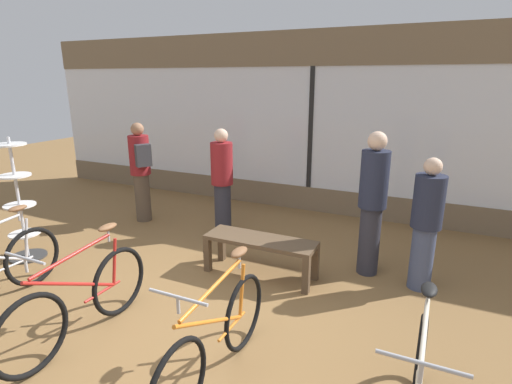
{
  "coord_description": "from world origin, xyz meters",
  "views": [
    {
      "loc": [
        2.15,
        -2.83,
        2.4
      ],
      "look_at": [
        0.0,
        1.76,
        0.95
      ],
      "focal_mm": 28.0,
      "sensor_mm": 36.0,
      "label": 1
    }
  ],
  "objects_px": {
    "customer_near_rack": "(141,169)",
    "customer_mid_floor": "(222,180)",
    "bicycle_left": "(81,301)",
    "accessory_rack": "(20,210)",
    "customer_by_window": "(372,201)",
    "display_bench": "(260,245)",
    "customer_near_bench": "(426,223)",
    "bicycle_right": "(216,339)"
  },
  "relations": [
    {
      "from": "customer_by_window",
      "to": "customer_near_rack",
      "type": "bearing_deg",
      "value": 175.13
    },
    {
      "from": "bicycle_left",
      "to": "customer_near_bench",
      "type": "height_order",
      "value": "customer_near_bench"
    },
    {
      "from": "customer_by_window",
      "to": "bicycle_right",
      "type": "bearing_deg",
      "value": -107.34
    },
    {
      "from": "accessory_rack",
      "to": "display_bench",
      "type": "relative_size",
      "value": 1.2
    },
    {
      "from": "bicycle_right",
      "to": "customer_mid_floor",
      "type": "height_order",
      "value": "customer_mid_floor"
    },
    {
      "from": "bicycle_left",
      "to": "bicycle_right",
      "type": "height_order",
      "value": "bicycle_left"
    },
    {
      "from": "display_bench",
      "to": "customer_mid_floor",
      "type": "relative_size",
      "value": 0.84
    },
    {
      "from": "display_bench",
      "to": "customer_by_window",
      "type": "distance_m",
      "value": 1.48
    },
    {
      "from": "bicycle_right",
      "to": "customer_near_rack",
      "type": "distance_m",
      "value": 4.21
    },
    {
      "from": "accessory_rack",
      "to": "customer_near_rack",
      "type": "height_order",
      "value": "customer_near_rack"
    },
    {
      "from": "bicycle_left",
      "to": "customer_near_rack",
      "type": "relative_size",
      "value": 1.02
    },
    {
      "from": "bicycle_right",
      "to": "accessory_rack",
      "type": "relative_size",
      "value": 1.02
    },
    {
      "from": "customer_near_bench",
      "to": "bicycle_right",
      "type": "bearing_deg",
      "value": -120.92
    },
    {
      "from": "customer_near_rack",
      "to": "customer_near_bench",
      "type": "relative_size",
      "value": 1.08
    },
    {
      "from": "customer_by_window",
      "to": "customer_near_bench",
      "type": "bearing_deg",
      "value": -11.68
    },
    {
      "from": "customer_by_window",
      "to": "customer_near_bench",
      "type": "relative_size",
      "value": 1.15
    },
    {
      "from": "accessory_rack",
      "to": "customer_by_window",
      "type": "relative_size",
      "value": 0.93
    },
    {
      "from": "customer_near_rack",
      "to": "customer_near_bench",
      "type": "distance_m",
      "value": 4.53
    },
    {
      "from": "customer_near_bench",
      "to": "customer_mid_floor",
      "type": "bearing_deg",
      "value": 169.94
    },
    {
      "from": "bicycle_left",
      "to": "customer_near_rack",
      "type": "xyz_separation_m",
      "value": [
        -1.68,
        2.84,
        0.52
      ]
    },
    {
      "from": "bicycle_left",
      "to": "customer_by_window",
      "type": "height_order",
      "value": "customer_by_window"
    },
    {
      "from": "accessory_rack",
      "to": "customer_mid_floor",
      "type": "bearing_deg",
      "value": 43.94
    },
    {
      "from": "bicycle_right",
      "to": "customer_near_rack",
      "type": "bearing_deg",
      "value": 138.12
    },
    {
      "from": "display_bench",
      "to": "customer_near_rack",
      "type": "distance_m",
      "value": 2.89
    },
    {
      "from": "accessory_rack",
      "to": "display_bench",
      "type": "height_order",
      "value": "accessory_rack"
    },
    {
      "from": "bicycle_right",
      "to": "customer_mid_floor",
      "type": "bearing_deg",
      "value": 118.77
    },
    {
      "from": "customer_by_window",
      "to": "customer_near_bench",
      "type": "xyz_separation_m",
      "value": [
        0.63,
        -0.13,
        -0.14
      ]
    },
    {
      "from": "bicycle_left",
      "to": "customer_near_rack",
      "type": "height_order",
      "value": "customer_near_rack"
    },
    {
      "from": "customer_near_rack",
      "to": "display_bench",
      "type": "bearing_deg",
      "value": -20.09
    },
    {
      "from": "customer_by_window",
      "to": "customer_mid_floor",
      "type": "bearing_deg",
      "value": 170.38
    },
    {
      "from": "customer_mid_floor",
      "to": "customer_near_bench",
      "type": "relative_size",
      "value": 1.07
    },
    {
      "from": "customer_near_rack",
      "to": "customer_mid_floor",
      "type": "distance_m",
      "value": 1.55
    },
    {
      "from": "display_bench",
      "to": "customer_near_bench",
      "type": "relative_size",
      "value": 0.89
    },
    {
      "from": "customer_by_window",
      "to": "display_bench",
      "type": "bearing_deg",
      "value": -151.83
    },
    {
      "from": "bicycle_right",
      "to": "customer_mid_floor",
      "type": "xyz_separation_m",
      "value": [
        -1.57,
        2.86,
        0.49
      ]
    },
    {
      "from": "customer_near_rack",
      "to": "customer_near_bench",
      "type": "bearing_deg",
      "value": -5.83
    },
    {
      "from": "display_bench",
      "to": "customer_by_window",
      "type": "xyz_separation_m",
      "value": [
        1.21,
        0.65,
        0.55
      ]
    },
    {
      "from": "customer_near_rack",
      "to": "customer_mid_floor",
      "type": "bearing_deg",
      "value": 2.43
    },
    {
      "from": "bicycle_right",
      "to": "display_bench",
      "type": "xyz_separation_m",
      "value": [
        -0.44,
        1.81,
        0.01
      ]
    },
    {
      "from": "bicycle_left",
      "to": "display_bench",
      "type": "height_order",
      "value": "bicycle_left"
    },
    {
      "from": "customer_by_window",
      "to": "customer_near_bench",
      "type": "height_order",
      "value": "customer_by_window"
    },
    {
      "from": "customer_near_rack",
      "to": "customer_mid_floor",
      "type": "xyz_separation_m",
      "value": [
        1.54,
        0.07,
        -0.04
      ]
    }
  ]
}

